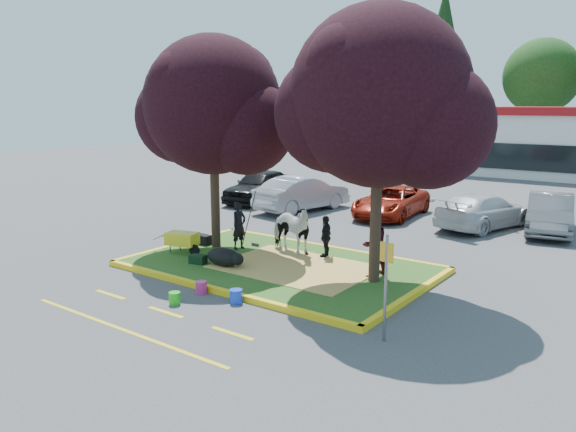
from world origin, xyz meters
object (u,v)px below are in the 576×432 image
Objects in this scene: handler at (239,225)px; wheelbarrow at (182,239)px; car_silver at (302,194)px; calf at (224,257)px; bucket_green at (175,298)px; car_black at (260,186)px; sign_post at (386,278)px; cow at (290,229)px; bucket_blue at (236,296)px; bucket_pink at (201,287)px.

wheelbarrow is at bearing 145.97° from handler.
car_silver is at bearing 22.56° from handler.
bucket_green is (0.90, -2.67, -0.25)m from calf.
car_black is (-5.40, 7.67, -0.12)m from handler.
sign_post is (7.72, -1.91, 0.72)m from wheelbarrow.
calf is 6.09m from sign_post.
cow reaches higher than wheelbarrow.
car_silver is at bearing 142.00° from sign_post.
sign_post is at bearing -116.08° from cow.
car_silver is (-5.40, 10.47, 0.59)m from bucket_blue.
bucket_pink is at bearing 92.65° from bucket_green.
handler is 5.13× the size of bucket_green.
bucket_blue is 0.07× the size of car_black.
wheelbarrow is at bearing 152.90° from bucket_blue.
cow is 3.26m from wheelbarrow.
bucket_pink is at bearing -166.66° from cow.
bucket_pink is (2.79, -2.01, -0.43)m from wheelbarrow.
wheelbarrow reaches higher than bucket_green.
bucket_pink is 0.07× the size of car_silver.
car_black is (-7.14, 11.08, 0.62)m from bucket_pink.
sign_post reaches higher than car_black.
car_silver is (-2.53, 7.06, -0.14)m from handler.
sign_post reaches higher than bucket_blue.
bucket_green is 0.06× the size of car_black.
handler is 0.69× the size of sign_post.
cow is 1.58× the size of calf.
wheelbarrow is 0.37× the size of car_silver.
cow is 7.72m from car_silver.
bucket_blue is at bearing -61.10° from car_black.
handler is at bearing 164.04° from sign_post.
cow is at bearing -53.63° from car_black.
bucket_blue is 13.85m from car_black.
handler is at bearing 112.36° from bucket_green.
bucket_blue is at bearing -24.84° from calf.
calf reaches higher than bucket_pink.
calf is 0.53× the size of sign_post.
car_silver is at bearing -19.83° from car_black.
cow reaches higher than bucket_pink.
bucket_green is at bearing -166.64° from cow.
handler is 7.50m from car_silver.
cow is at bearing 153.57° from sign_post.
wheelbarrow reaches higher than bucket_blue.
bucket_blue is 0.07× the size of car_silver.
bucket_green is at bearing -140.25° from bucket_blue.
cow is at bearing 21.93° from wheelbarrow.
bucket_blue is at bearing -168.03° from sign_post.
wheelbarrow is (-1.05, -1.40, -0.31)m from handler.
car_black is at bearing 148.15° from sign_post.
cow is at bearing 108.50° from bucket_blue.
calf is 1.97m from bucket_pink.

